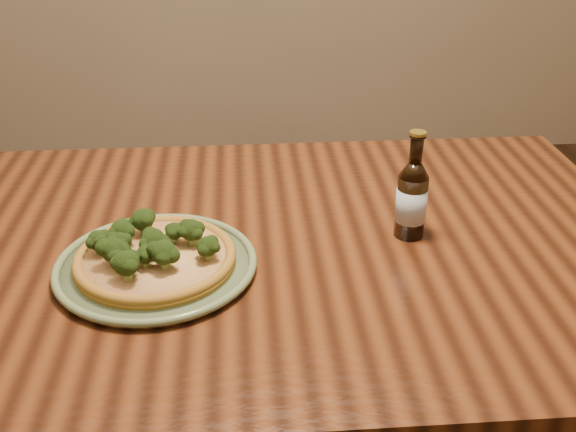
{
  "coord_description": "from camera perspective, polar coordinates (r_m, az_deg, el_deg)",
  "views": [
    {
      "loc": [
        0.07,
        -0.93,
        1.36
      ],
      "look_at": [
        0.14,
        0.06,
        0.82
      ],
      "focal_mm": 42.0,
      "sensor_mm": 36.0,
      "label": 1
    }
  ],
  "objects": [
    {
      "name": "table",
      "position": [
        1.24,
        -6.71,
        -6.0
      ],
      "size": [
        1.6,
        0.9,
        0.75
      ],
      "color": "#4F2611",
      "rests_on": "ground"
    },
    {
      "name": "plate",
      "position": [
        1.13,
        -11.1,
        -4.09
      ],
      "size": [
        0.33,
        0.33,
        0.02
      ],
      "rotation": [
        0.0,
        0.0,
        -0.29
      ],
      "color": "#667953",
      "rests_on": "table"
    },
    {
      "name": "beer_bottle",
      "position": [
        1.2,
        10.43,
        1.48
      ],
      "size": [
        0.05,
        0.05,
        0.2
      ],
      "rotation": [
        0.0,
        0.0,
        -0.34
      ],
      "color": "black",
      "rests_on": "table"
    },
    {
      "name": "pizza",
      "position": [
        1.12,
        -11.32,
        -3.27
      ],
      "size": [
        0.26,
        0.26,
        0.07
      ],
      "rotation": [
        0.0,
        0.0,
        -0.26
      ],
      "color": "#A17224",
      "rests_on": "plate"
    }
  ]
}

